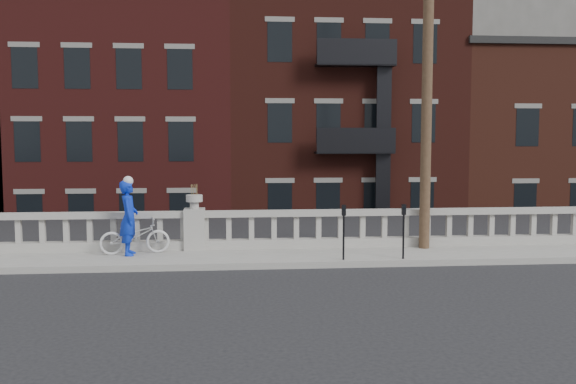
# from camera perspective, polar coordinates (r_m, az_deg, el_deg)

# --- Properties ---
(ground) EXTENTS (120.00, 120.00, 0.00)m
(ground) POSITION_cam_1_polar(r_m,az_deg,el_deg) (13.63, -9.16, -8.61)
(ground) COLOR black
(ground) RESTS_ON ground
(sidewalk) EXTENTS (32.00, 2.20, 0.15)m
(sidewalk) POSITION_cam_1_polar(r_m,az_deg,el_deg) (16.54, -8.45, -5.90)
(sidewalk) COLOR gray
(sidewalk) RESTS_ON ground
(balustrade) EXTENTS (28.00, 0.34, 1.03)m
(balustrade) POSITION_cam_1_polar(r_m,az_deg,el_deg) (17.38, -8.30, -3.47)
(balustrade) COLOR gray
(balustrade) RESTS_ON sidewalk
(planter_pedestal) EXTENTS (0.55, 0.55, 1.76)m
(planter_pedestal) POSITION_cam_1_polar(r_m,az_deg,el_deg) (17.36, -8.30, -2.85)
(planter_pedestal) COLOR gray
(planter_pedestal) RESTS_ON sidewalk
(lower_level) EXTENTS (80.00, 44.00, 20.80)m
(lower_level) POSITION_cam_1_polar(r_m,az_deg,el_deg) (36.27, -5.83, 4.15)
(lower_level) COLOR #605E59
(lower_level) RESTS_ON ground
(utility_pole) EXTENTS (1.60, 0.28, 10.00)m
(utility_pole) POSITION_cam_1_polar(r_m,az_deg,el_deg) (17.73, 12.31, 11.53)
(utility_pole) COLOR #422D1E
(utility_pole) RESTS_ON sidewalk
(parking_meter_b) EXTENTS (0.10, 0.09, 1.36)m
(parking_meter_b) POSITION_cam_1_polar(r_m,az_deg,el_deg) (15.77, 4.97, -3.01)
(parking_meter_b) COLOR black
(parking_meter_b) RESTS_ON sidewalk
(parking_meter_c) EXTENTS (0.10, 0.09, 1.36)m
(parking_meter_c) POSITION_cam_1_polar(r_m,az_deg,el_deg) (16.10, 10.24, -2.91)
(parking_meter_c) COLOR black
(parking_meter_c) RESTS_ON sidewalk
(bicycle) EXTENTS (1.86, 0.94, 0.93)m
(bicycle) POSITION_cam_1_polar(r_m,az_deg,el_deg) (17.04, -13.46, -3.82)
(bicycle) COLOR silver
(bicycle) RESTS_ON sidewalk
(cyclist) EXTENTS (0.50, 0.73, 1.92)m
(cyclist) POSITION_cam_1_polar(r_m,az_deg,el_deg) (16.85, -13.96, -2.24)
(cyclist) COLOR #0C2ABE
(cyclist) RESTS_ON sidewalk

